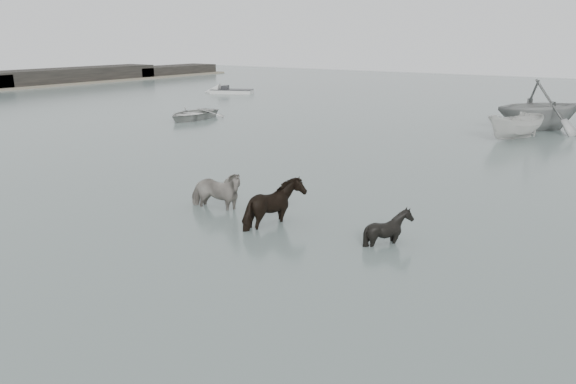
% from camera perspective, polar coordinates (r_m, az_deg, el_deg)
% --- Properties ---
extents(ground, '(140.00, 140.00, 0.00)m').
position_cam_1_polar(ground, '(15.01, -2.26, -5.29)').
color(ground, '#4B5956').
rests_on(ground, ground).
extents(pony_pinto, '(2.14, 1.31, 1.69)m').
position_cam_1_polar(pony_pinto, '(17.85, -7.42, 0.86)').
color(pony_pinto, black).
rests_on(pony_pinto, ground).
extents(pony_dark, '(1.83, 2.00, 1.70)m').
position_cam_1_polar(pony_dark, '(16.16, -1.30, -0.57)').
color(pony_dark, black).
rests_on(pony_dark, ground).
extents(pony_black, '(1.43, 1.33, 1.32)m').
position_cam_1_polar(pony_black, '(15.09, 10.21, -2.76)').
color(pony_black, black).
rests_on(pony_black, ground).
extents(rowboat_lead, '(3.68, 4.75, 0.91)m').
position_cam_1_polar(rowboat_lead, '(38.00, -9.72, 7.99)').
color(rowboat_lead, '#B8B8B3').
rests_on(rowboat_lead, ground).
extents(rowboat_trail, '(7.52, 7.63, 3.05)m').
position_cam_1_polar(rowboat_trail, '(36.17, 24.32, 8.18)').
color(rowboat_trail, gray).
rests_on(rowboat_trail, ground).
extents(boat_small, '(3.07, 4.21, 1.53)m').
position_cam_1_polar(boat_small, '(32.47, 22.15, 6.35)').
color(boat_small, beige).
rests_on(boat_small, ground).
extents(skiff_outer, '(5.65, 3.66, 0.75)m').
position_cam_1_polar(skiff_outer, '(54.66, -5.73, 10.32)').
color(skiff_outer, silver).
rests_on(skiff_outer, ground).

